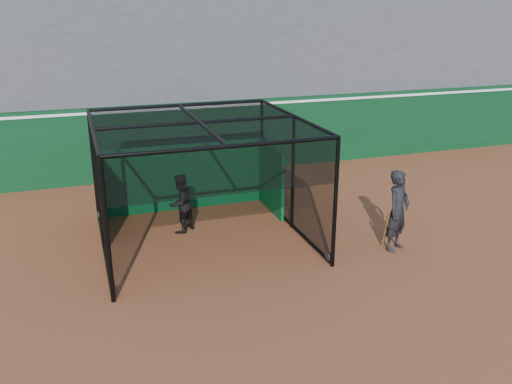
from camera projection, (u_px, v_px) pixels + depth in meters
name	position (u px, v px, depth m)	size (l,w,h in m)	color
ground	(250.00, 290.00, 11.21)	(120.00, 120.00, 0.00)	brown
outfield_wall	(172.00, 139.00, 18.40)	(50.00, 0.50, 2.50)	#093518
grandstand	(150.00, 36.00, 20.74)	(50.00, 7.85, 8.95)	#4C4C4F
batting_cage	(201.00, 183.00, 13.19)	(4.91, 4.93, 2.98)	black
batter	(180.00, 203.00, 13.86)	(0.75, 0.58, 1.54)	black
on_deck_player	(398.00, 211.00, 12.79)	(0.86, 0.76, 1.97)	black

